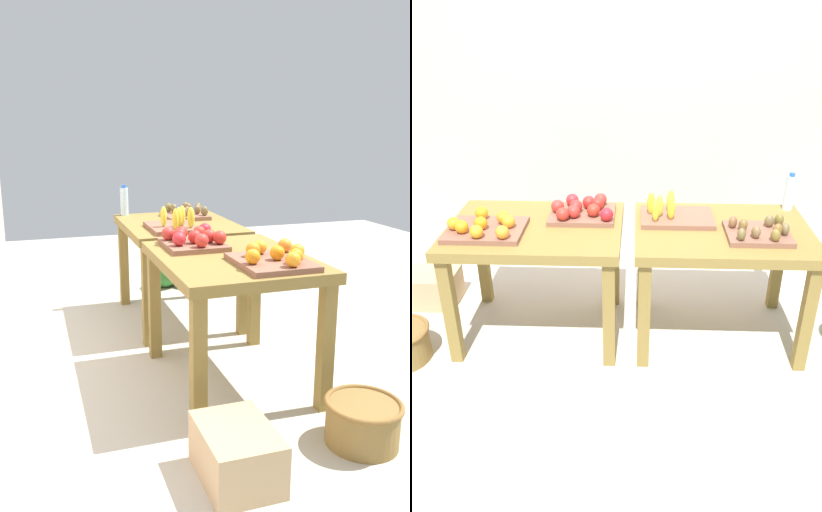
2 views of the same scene
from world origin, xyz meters
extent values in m
plane|color=#BBB6A5|center=(0.00, 0.00, 0.00)|extent=(8.00, 8.00, 0.00)
cube|color=olive|center=(-0.56, 0.00, 0.72)|extent=(1.04, 0.80, 0.06)
cube|color=olive|center=(-1.02, -0.34, 0.34)|extent=(0.07, 0.07, 0.69)
cube|color=olive|center=(-0.10, -0.34, 0.34)|extent=(0.07, 0.07, 0.69)
cube|color=olive|center=(-1.02, 0.34, 0.34)|extent=(0.07, 0.07, 0.69)
cube|color=olive|center=(-0.10, 0.34, 0.34)|extent=(0.07, 0.07, 0.69)
cube|color=olive|center=(0.56, 0.00, 0.72)|extent=(1.04, 0.80, 0.06)
cube|color=olive|center=(0.10, -0.34, 0.34)|extent=(0.07, 0.07, 0.69)
cube|color=olive|center=(1.02, -0.34, 0.34)|extent=(0.07, 0.07, 0.69)
cube|color=olive|center=(0.10, 0.34, 0.34)|extent=(0.07, 0.07, 0.69)
cube|color=olive|center=(1.02, 0.34, 0.34)|extent=(0.07, 0.07, 0.69)
cube|color=brown|center=(-0.82, -0.12, 0.76)|extent=(0.44, 0.36, 0.03)
sphere|color=orange|center=(-0.73, -0.05, 0.81)|extent=(0.09, 0.09, 0.08)
sphere|color=orange|center=(-0.84, -0.26, 0.81)|extent=(0.11, 0.11, 0.08)
sphere|color=orange|center=(-0.88, 0.01, 0.81)|extent=(0.10, 0.10, 0.08)
sphere|color=orange|center=(-0.94, -0.19, 0.81)|extent=(0.09, 0.09, 0.08)
sphere|color=orange|center=(-0.84, -0.14, 0.81)|extent=(0.11, 0.11, 0.08)
sphere|color=orange|center=(-0.69, -0.26, 0.81)|extent=(0.09, 0.09, 0.08)
sphere|color=orange|center=(-0.69, -0.11, 0.81)|extent=(0.09, 0.09, 0.08)
sphere|color=orange|center=(-1.00, -0.15, 0.81)|extent=(0.10, 0.10, 0.08)
cube|color=brown|center=(-0.29, 0.14, 0.76)|extent=(0.40, 0.34, 0.03)
sphere|color=red|center=(-0.20, 0.19, 0.82)|extent=(0.11, 0.11, 0.08)
sphere|color=red|center=(-0.18, 0.27, 0.82)|extent=(0.09, 0.09, 0.08)
sphere|color=red|center=(-0.21, 0.08, 0.82)|extent=(0.11, 0.11, 0.08)
sphere|color=red|center=(-0.13, 0.02, 0.82)|extent=(0.11, 0.11, 0.08)
sphere|color=red|center=(-0.33, 0.14, 0.82)|extent=(0.10, 0.10, 0.08)
sphere|color=red|center=(-0.44, 0.14, 0.82)|extent=(0.09, 0.09, 0.08)
sphere|color=red|center=(-0.25, 0.21, 0.82)|extent=(0.11, 0.11, 0.08)
sphere|color=red|center=(-0.39, 0.01, 0.82)|extent=(0.09, 0.09, 0.08)
sphere|color=red|center=(-0.36, 0.25, 0.82)|extent=(0.09, 0.09, 0.08)
sphere|color=red|center=(-0.33, 0.05, 0.82)|extent=(0.10, 0.10, 0.08)
cube|color=brown|center=(0.30, 0.12, 0.76)|extent=(0.44, 0.32, 0.03)
ellipsoid|color=yellow|center=(0.13, 0.13, 0.85)|extent=(0.06, 0.05, 0.14)
ellipsoid|color=yellow|center=(0.19, 0.10, 0.85)|extent=(0.05, 0.06, 0.14)
ellipsoid|color=yellow|center=(0.25, 0.05, 0.85)|extent=(0.07, 0.06, 0.14)
ellipsoid|color=yellow|center=(0.26, 0.18, 0.85)|extent=(0.06, 0.05, 0.14)
ellipsoid|color=yellow|center=(0.16, 0.02, 0.85)|extent=(0.06, 0.07, 0.14)
cube|color=brown|center=(0.74, -0.10, 0.76)|extent=(0.36, 0.32, 0.03)
ellipsoid|color=brown|center=(0.82, -0.04, 0.81)|extent=(0.06, 0.05, 0.07)
ellipsoid|color=brown|center=(0.71, -0.20, 0.81)|extent=(0.07, 0.07, 0.07)
ellipsoid|color=brown|center=(0.62, -0.23, 0.81)|extent=(0.06, 0.07, 0.07)
ellipsoid|color=brown|center=(0.88, -0.01, 0.81)|extent=(0.07, 0.07, 0.07)
ellipsoid|color=brown|center=(0.65, -0.10, 0.81)|extent=(0.07, 0.07, 0.07)
ellipsoid|color=brown|center=(0.60, -0.06, 0.81)|extent=(0.07, 0.07, 0.07)
ellipsoid|color=brown|center=(0.88, -0.15, 0.81)|extent=(0.05, 0.06, 0.07)
ellipsoid|color=brown|center=(0.84, -0.16, 0.81)|extent=(0.07, 0.07, 0.07)
ellipsoid|color=brown|center=(0.81, -0.23, 0.81)|extent=(0.07, 0.07, 0.07)
cylinder|color=silver|center=(1.02, 0.32, 0.86)|extent=(0.06, 0.06, 0.22)
cylinder|color=blue|center=(1.02, 0.32, 0.98)|extent=(0.04, 0.04, 0.02)
ellipsoid|color=#2D642B|center=(1.60, -0.30, 0.14)|extent=(0.37, 0.42, 0.27)
ellipsoid|color=#2A6F2C|center=(1.40, -0.10, 0.13)|extent=(0.40, 0.41, 0.26)
ellipsoid|color=#37662B|center=(1.35, -0.38, 0.14)|extent=(0.43, 0.41, 0.28)
ellipsoid|color=#346629|center=(1.60, -0.30, 0.38)|extent=(0.26, 0.22, 0.22)
cylinder|color=olive|center=(-1.36, -0.35, 0.10)|extent=(0.34, 0.34, 0.20)
torus|color=brown|center=(-1.36, -0.35, 0.20)|extent=(0.36, 0.36, 0.02)
cube|color=tan|center=(-1.42, 0.30, 0.12)|extent=(0.40, 0.30, 0.23)
camera|label=1|loc=(-3.26, 1.04, 1.44)|focal=37.82mm
camera|label=2|loc=(0.04, -2.81, 1.99)|focal=36.10mm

